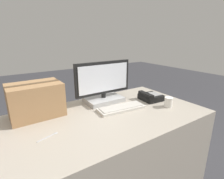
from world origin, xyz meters
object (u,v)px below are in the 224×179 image
keyboard (121,108)px  desk_phone (151,97)px  monitor (104,87)px  cardboard_box (36,100)px  paper_cup_right (168,102)px  spoon (51,136)px

keyboard → desk_phone: 0.38m
monitor → desk_phone: bearing=-27.8°
monitor → desk_phone: size_ratio=2.71×
desk_phone → cardboard_box: cardboard_box is taller
monitor → keyboard: (0.03, -0.25, -0.14)m
paper_cup_right → cardboard_box: (-1.01, 0.45, 0.09)m
monitor → desk_phone: 0.48m
keyboard → spoon: keyboard is taller
monitor → keyboard: bearing=-83.6°
keyboard → desk_phone: desk_phone is taller
keyboard → monitor: bearing=102.0°
desk_phone → cardboard_box: 1.04m
paper_cup_right → desk_phone: bearing=91.3°
keyboard → desk_phone: size_ratio=2.03×
desk_phone → keyboard: bearing=-171.1°
spoon → keyboard: bearing=-9.2°
spoon → cardboard_box: bearing=73.0°
paper_cup_right → cardboard_box: bearing=155.9°
paper_cup_right → monitor: bearing=134.1°
keyboard → cardboard_box: size_ratio=1.07×
desk_phone → spoon: bearing=-168.8°
spoon → monitor: bearing=12.2°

